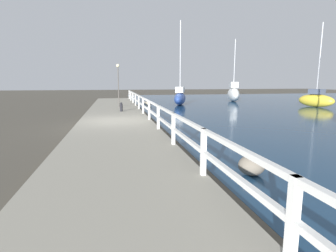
{
  "coord_description": "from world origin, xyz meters",
  "views": [
    {
      "loc": [
        -0.08,
        -12.94,
        2.15
      ],
      "look_at": [
        2.01,
        -2.94,
        0.42
      ],
      "focal_mm": 28.0,
      "sensor_mm": 36.0,
      "label": 1
    }
  ],
  "objects_px": {
    "sailboat_white": "(233,93)",
    "sailboat_blue": "(180,97)",
    "mooring_bollard": "(121,107)",
    "sailboat_yellow": "(316,99)",
    "dock_lamp": "(118,76)"
  },
  "relations": [
    {
      "from": "dock_lamp",
      "to": "sailboat_white",
      "type": "height_order",
      "value": "sailboat_white"
    },
    {
      "from": "sailboat_blue",
      "to": "sailboat_yellow",
      "type": "height_order",
      "value": "sailboat_blue"
    },
    {
      "from": "sailboat_white",
      "to": "sailboat_blue",
      "type": "height_order",
      "value": "sailboat_blue"
    },
    {
      "from": "mooring_bollard",
      "to": "sailboat_white",
      "type": "relative_size",
      "value": 0.09
    },
    {
      "from": "sailboat_blue",
      "to": "sailboat_white",
      "type": "bearing_deg",
      "value": 43.71
    },
    {
      "from": "sailboat_blue",
      "to": "sailboat_yellow",
      "type": "bearing_deg",
      "value": -3.1
    },
    {
      "from": "sailboat_blue",
      "to": "mooring_bollard",
      "type": "bearing_deg",
      "value": -109.07
    },
    {
      "from": "mooring_bollard",
      "to": "sailboat_blue",
      "type": "bearing_deg",
      "value": 51.33
    },
    {
      "from": "sailboat_blue",
      "to": "sailboat_yellow",
      "type": "distance_m",
      "value": 11.83
    },
    {
      "from": "sailboat_white",
      "to": "sailboat_blue",
      "type": "distance_m",
      "value": 7.57
    },
    {
      "from": "sailboat_white",
      "to": "dock_lamp",
      "type": "bearing_deg",
      "value": -134.14
    },
    {
      "from": "dock_lamp",
      "to": "sailboat_blue",
      "type": "distance_m",
      "value": 7.2
    },
    {
      "from": "sailboat_white",
      "to": "sailboat_yellow",
      "type": "height_order",
      "value": "sailboat_yellow"
    },
    {
      "from": "sailboat_yellow",
      "to": "sailboat_white",
      "type": "bearing_deg",
      "value": 99.05
    },
    {
      "from": "sailboat_white",
      "to": "sailboat_blue",
      "type": "relative_size",
      "value": 0.88
    }
  ]
}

